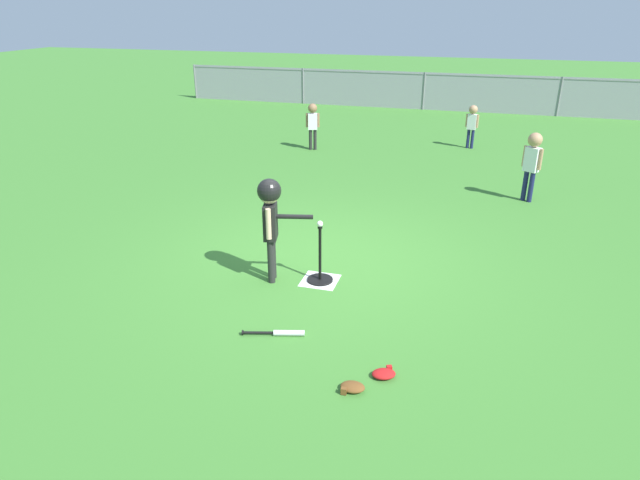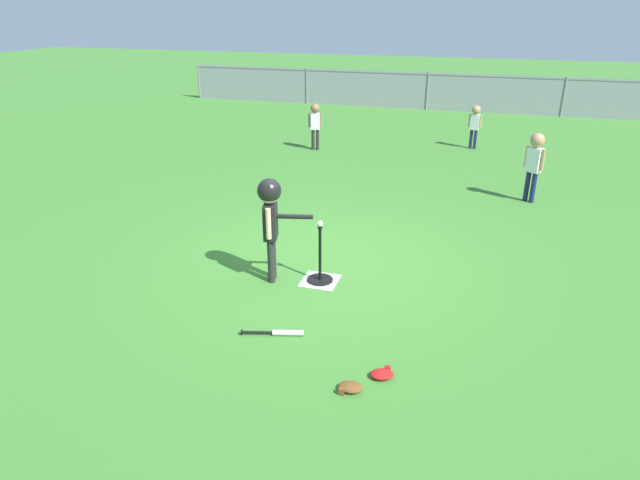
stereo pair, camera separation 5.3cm
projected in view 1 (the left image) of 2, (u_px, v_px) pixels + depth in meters
ground_plane at (323, 261)px, 7.34m from camera, size 60.00×60.00×0.00m
home_plate at (320, 280)px, 6.82m from camera, size 0.44×0.44×0.01m
batting_tee at (320, 272)px, 6.77m from camera, size 0.32×0.32×0.72m
baseball_on_tee at (320, 224)px, 6.52m from camera, size 0.07×0.07×0.07m
batter_child at (270, 210)px, 6.48m from camera, size 0.65×0.36×1.30m
fielder_near_right at (532, 158)px, 9.24m from camera, size 0.30×0.25×1.19m
fielder_deep_right at (472, 121)px, 12.71m from camera, size 0.29×0.20×1.00m
fielder_deep_center at (313, 120)px, 12.57m from camera, size 0.30×0.21×1.06m
spare_bat_silver at (282, 333)px, 5.69m from camera, size 0.64×0.22×0.06m
glove_by_plate at (384, 374)px, 5.06m from camera, size 0.26×0.23×0.07m
glove_near_bats at (352, 387)px, 4.88m from camera, size 0.23×0.18×0.07m
outfield_fence at (424, 90)px, 17.33m from camera, size 16.06×0.06×1.15m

